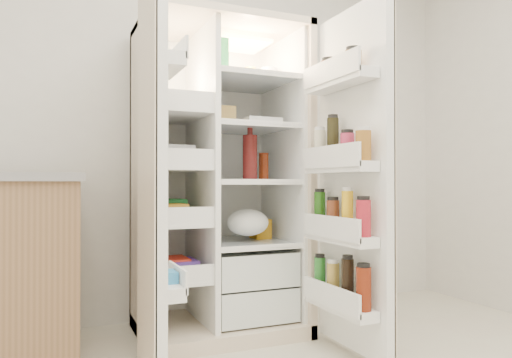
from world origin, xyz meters
name	(u,v)px	position (x,y,z in m)	size (l,w,h in m)	color
wall_back	(189,111)	(0.00, 2.00, 1.35)	(4.00, 0.02, 2.70)	silver
refrigerator	(219,205)	(0.09, 1.65, 0.74)	(0.92, 0.70, 1.80)	beige
freezer_door	(153,179)	(-0.43, 1.05, 0.89)	(0.15, 0.40, 1.72)	white
fridge_door	(351,183)	(0.55, 0.96, 0.87)	(0.17, 0.58, 1.72)	white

